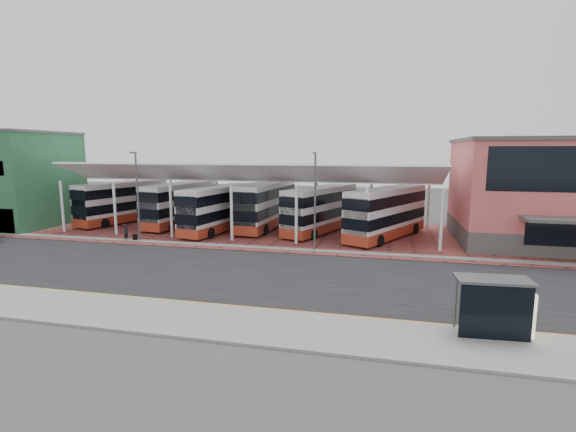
% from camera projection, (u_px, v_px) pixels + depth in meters
% --- Properties ---
extents(ground, '(140.00, 140.00, 0.00)m').
position_uv_depth(ground, '(270.00, 271.00, 28.55)').
color(ground, '#3D403B').
extents(road, '(120.00, 14.00, 0.02)m').
position_uv_depth(road, '(266.00, 275.00, 27.59)').
color(road, black).
rests_on(road, ground).
extents(forecourt, '(72.00, 16.00, 0.06)m').
position_uv_depth(forecourt, '(326.00, 235.00, 40.60)').
color(forecourt, brown).
rests_on(forecourt, ground).
extents(sidewalk, '(120.00, 4.00, 0.14)m').
position_uv_depth(sidewalk, '(220.00, 322.00, 19.89)').
color(sidewalk, slate).
rests_on(sidewalk, ground).
extents(north_kerb, '(120.00, 0.80, 0.14)m').
position_uv_depth(north_kerb, '(290.00, 249.00, 34.51)').
color(north_kerb, slate).
rests_on(north_kerb, ground).
extents(yellow_line_near, '(120.00, 0.12, 0.01)m').
position_uv_depth(yellow_line_near, '(234.00, 308.00, 21.82)').
color(yellow_line_near, gold).
rests_on(yellow_line_near, road).
extents(yellow_line_far, '(120.00, 0.12, 0.01)m').
position_uv_depth(yellow_line_far, '(236.00, 306.00, 22.11)').
color(yellow_line_far, gold).
rests_on(yellow_line_far, road).
extents(canopy, '(37.00, 11.63, 7.07)m').
position_uv_depth(canopy, '(250.00, 174.00, 42.41)').
color(canopy, white).
rests_on(canopy, ground).
extents(terminal, '(18.40, 14.40, 9.25)m').
position_uv_depth(terminal, '(569.00, 192.00, 36.04)').
color(terminal, '#4D4B48').
rests_on(terminal, ground).
extents(shop_green, '(6.40, 10.20, 10.22)m').
position_uv_depth(shop_green, '(30.00, 179.00, 45.07)').
color(shop_green, '#2D6942').
rests_on(shop_green, ground).
extents(lamp_west, '(0.16, 0.90, 8.07)m').
position_uv_depth(lamp_west, '(137.00, 194.00, 37.07)').
color(lamp_west, '#4F5155').
rests_on(lamp_west, ground).
extents(lamp_east, '(0.16, 0.90, 8.07)m').
position_uv_depth(lamp_east, '(315.00, 199.00, 33.46)').
color(lamp_east, '#4F5155').
rests_on(lamp_east, ground).
extents(bus_0, '(5.49, 11.45, 4.60)m').
position_uv_depth(bus_0, '(123.00, 202.00, 47.45)').
color(bus_0, silver).
rests_on(bus_0, forecourt).
extents(bus_1, '(3.86, 11.40, 4.61)m').
position_uv_depth(bus_1, '(181.00, 204.00, 45.80)').
color(bus_1, silver).
rests_on(bus_1, forecourt).
extents(bus_2, '(4.49, 11.31, 4.55)m').
position_uv_depth(bus_2, '(219.00, 209.00, 42.31)').
color(bus_2, silver).
rests_on(bus_2, forecourt).
extents(bus_3, '(3.68, 11.87, 4.82)m').
position_uv_depth(bus_3, '(266.00, 205.00, 44.02)').
color(bus_3, silver).
rests_on(bus_3, forecourt).
extents(bus_4, '(6.28, 11.21, 4.54)m').
position_uv_depth(bus_4, '(321.00, 210.00, 41.66)').
color(bus_4, silver).
rests_on(bus_4, forecourt).
extents(bus_5, '(7.50, 11.34, 4.69)m').
position_uv_depth(bus_5, '(387.00, 213.00, 38.80)').
color(bus_5, silver).
rests_on(bus_5, forecourt).
extents(pedestrian, '(0.38, 0.57, 1.57)m').
position_uv_depth(pedestrian, '(126.00, 233.00, 37.62)').
color(pedestrian, black).
rests_on(pedestrian, forecourt).
extents(suitcase, '(0.34, 0.25, 0.59)m').
position_uv_depth(suitcase, '(135.00, 237.00, 37.90)').
color(suitcase, black).
rests_on(suitcase, forecourt).
extents(bus_shelter, '(3.26, 1.66, 2.54)m').
position_uv_depth(bus_shelter, '(501.00, 302.00, 17.92)').
color(bus_shelter, black).
rests_on(bus_shelter, sidewalk).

